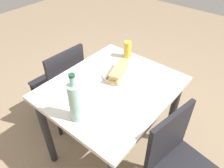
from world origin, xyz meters
TOP-DOWN VIEW (x-y plane):
  - ground_plane at (0.00, 0.00)m, footprint 8.00×8.00m
  - dining_table at (0.00, 0.00)m, footprint 0.94×0.80m
  - chair_far at (-0.00, 0.60)m, footprint 0.42×0.42m
  - chair_near at (-0.07, -0.60)m, footprint 0.46×0.46m
  - plate_near at (0.13, 0.04)m, footprint 0.25×0.25m
  - baguette_sandwich_near at (0.13, 0.04)m, footprint 0.26×0.15m
  - knife_near at (0.10, 0.09)m, footprint 0.18×0.06m
  - water_bottle at (-0.36, -0.03)m, footprint 0.08×0.08m
  - beer_glass at (0.38, 0.15)m, footprint 0.06×0.06m
  - olive_bowl at (-0.16, 0.13)m, footprint 0.09×0.09m
  - paper_napkin at (-0.13, -0.13)m, footprint 0.17×0.17m

SIDE VIEW (x-z plane):
  - ground_plane at x=0.00m, z-range 0.00..0.00m
  - chair_far at x=0.00m, z-range 0.07..0.94m
  - chair_near at x=-0.07m, z-range 0.07..0.94m
  - dining_table at x=0.00m, z-range 0.25..1.02m
  - paper_napkin at x=-0.13m, z-range 0.78..0.78m
  - plate_near at x=0.13m, z-range 0.78..0.79m
  - olive_bowl at x=-0.16m, z-range 0.78..0.81m
  - knife_near at x=0.10m, z-range 0.79..0.80m
  - baguette_sandwich_near at x=0.13m, z-range 0.79..0.86m
  - beer_glass at x=0.38m, z-range 0.78..0.92m
  - water_bottle at x=-0.36m, z-range 0.75..1.07m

